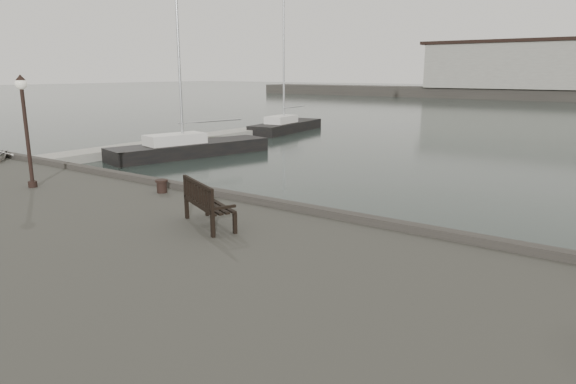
% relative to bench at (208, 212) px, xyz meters
% --- Properties ---
extents(ground, '(400.00, 400.00, 0.00)m').
position_rel_bench_xyz_m(ground, '(1.37, 2.42, -1.89)').
color(ground, black).
rests_on(ground, ground).
extents(pontoon, '(2.00, 24.00, 0.50)m').
position_rel_bench_xyz_m(pontoon, '(-18.63, 12.42, -1.64)').
color(pontoon, '#9A9A8F').
rests_on(pontoon, ground).
extents(bench, '(1.87, 1.29, 1.02)m').
position_rel_bench_xyz_m(bench, '(0.00, 0.00, 0.00)').
color(bench, black).
rests_on(bench, quay).
extents(bollard_left, '(0.39, 0.39, 0.38)m').
position_rel_bench_xyz_m(bollard_left, '(-3.42, 1.61, -0.14)').
color(bollard_left, black).
rests_on(bollard_left, quay).
extents(lamp_post, '(0.34, 0.34, 3.35)m').
position_rel_bench_xyz_m(lamp_post, '(-7.18, -0.19, 1.82)').
color(lamp_post, black).
rests_on(lamp_post, quay).
extents(yacht_c, '(4.87, 10.25, 13.37)m').
position_rel_bench_xyz_m(yacht_c, '(-14.75, 13.64, -1.64)').
color(yacht_c, black).
rests_on(yacht_c, ground).
extents(yacht_d, '(3.36, 9.04, 11.20)m').
position_rel_bench_xyz_m(yacht_d, '(-17.55, 27.52, -1.65)').
color(yacht_d, black).
rests_on(yacht_d, ground).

